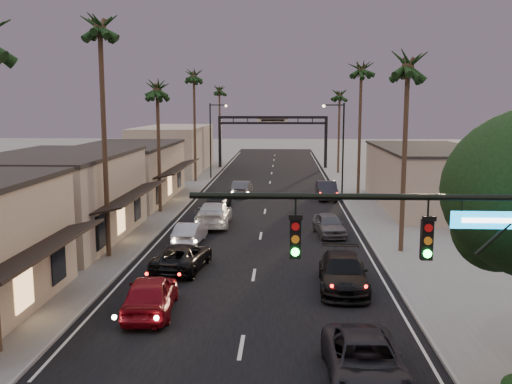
# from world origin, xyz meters

# --- Properties ---
(ground) EXTENTS (200.00, 200.00, 0.00)m
(ground) POSITION_xyz_m (0.00, 40.00, 0.00)
(ground) COLOR slate
(ground) RESTS_ON ground
(road) EXTENTS (14.00, 120.00, 0.02)m
(road) POSITION_xyz_m (0.00, 45.00, 0.00)
(road) COLOR black
(road) RESTS_ON ground
(sidewalk_left) EXTENTS (5.00, 92.00, 0.12)m
(sidewalk_left) POSITION_xyz_m (-9.50, 52.00, 0.06)
(sidewalk_left) COLOR slate
(sidewalk_left) RESTS_ON ground
(sidewalk_right) EXTENTS (5.00, 92.00, 0.12)m
(sidewalk_right) POSITION_xyz_m (9.50, 52.00, 0.06)
(sidewalk_right) COLOR slate
(sidewalk_right) RESTS_ON ground
(storefront_mid) EXTENTS (8.00, 14.00, 5.50)m
(storefront_mid) POSITION_xyz_m (-13.00, 26.00, 2.75)
(storefront_mid) COLOR #9F947F
(storefront_mid) RESTS_ON ground
(storefront_far) EXTENTS (8.00, 16.00, 5.00)m
(storefront_far) POSITION_xyz_m (-13.00, 42.00, 2.50)
(storefront_far) COLOR tan
(storefront_far) RESTS_ON ground
(storefront_dist) EXTENTS (8.00, 20.00, 6.00)m
(storefront_dist) POSITION_xyz_m (-13.00, 65.00, 3.00)
(storefront_dist) COLOR #9F947F
(storefront_dist) RESTS_ON ground
(building_right) EXTENTS (8.00, 18.00, 5.00)m
(building_right) POSITION_xyz_m (14.00, 40.00, 2.50)
(building_right) COLOR #9F947F
(building_right) RESTS_ON ground
(traffic_signal) EXTENTS (8.51, 0.22, 7.80)m
(traffic_signal) POSITION_xyz_m (5.69, 4.00, 5.08)
(traffic_signal) COLOR black
(traffic_signal) RESTS_ON ground
(arch) EXTENTS (15.20, 0.40, 7.27)m
(arch) POSITION_xyz_m (0.00, 70.00, 5.53)
(arch) COLOR black
(arch) RESTS_ON ground
(streetlight_right) EXTENTS (2.13, 0.30, 9.00)m
(streetlight_right) POSITION_xyz_m (6.92, 45.00, 5.33)
(streetlight_right) COLOR black
(streetlight_right) RESTS_ON ground
(streetlight_left) EXTENTS (2.13, 0.30, 9.00)m
(streetlight_left) POSITION_xyz_m (-6.92, 58.00, 5.33)
(streetlight_left) COLOR black
(streetlight_left) RESTS_ON ground
(palm_lb) EXTENTS (3.20, 3.20, 15.20)m
(palm_lb) POSITION_xyz_m (-8.60, 22.00, 13.39)
(palm_lb) COLOR #38281C
(palm_lb) RESTS_ON ground
(palm_lc) EXTENTS (3.20, 3.20, 12.20)m
(palm_lc) POSITION_xyz_m (-8.60, 36.00, 10.47)
(palm_lc) COLOR #38281C
(palm_lc) RESTS_ON ground
(palm_ld) EXTENTS (3.20, 3.20, 14.20)m
(palm_ld) POSITION_xyz_m (-8.60, 55.00, 12.42)
(palm_ld) COLOR #38281C
(palm_ld) RESTS_ON ground
(palm_ra) EXTENTS (3.20, 3.20, 13.20)m
(palm_ra) POSITION_xyz_m (8.60, 24.00, 11.44)
(palm_ra) COLOR #38281C
(palm_ra) RESTS_ON ground
(palm_rb) EXTENTS (3.20, 3.20, 14.20)m
(palm_rb) POSITION_xyz_m (8.60, 44.00, 12.42)
(palm_rb) COLOR #38281C
(palm_rb) RESTS_ON ground
(palm_rc) EXTENTS (3.20, 3.20, 12.20)m
(palm_rc) POSITION_xyz_m (8.60, 64.00, 10.47)
(palm_rc) COLOR #38281C
(palm_rc) RESTS_ON ground
(palm_far) EXTENTS (3.20, 3.20, 13.20)m
(palm_far) POSITION_xyz_m (-8.30, 78.00, 11.44)
(palm_far) COLOR #38281C
(palm_far) RESTS_ON ground
(oncoming_red) EXTENTS (2.36, 5.08, 1.68)m
(oncoming_red) POSITION_xyz_m (-4.11, 13.30, 0.84)
(oncoming_red) COLOR maroon
(oncoming_red) RESTS_ON ground
(oncoming_pickup) EXTENTS (2.96, 5.34, 1.41)m
(oncoming_pickup) POSITION_xyz_m (-3.90, 19.85, 0.71)
(oncoming_pickup) COLOR black
(oncoming_pickup) RESTS_ON ground
(oncoming_silver) EXTENTS (1.77, 4.29, 1.38)m
(oncoming_silver) POSITION_xyz_m (-4.45, 25.73, 0.69)
(oncoming_silver) COLOR #A8A7AD
(oncoming_silver) RESTS_ON ground
(oncoming_white) EXTENTS (2.62, 6.06, 1.74)m
(oncoming_white) POSITION_xyz_m (-3.59, 31.23, 0.87)
(oncoming_white) COLOR #BABABA
(oncoming_white) RESTS_ON ground
(oncoming_dgrey) EXTENTS (2.00, 4.41, 1.47)m
(oncoming_dgrey) POSITION_xyz_m (-4.04, 38.51, 0.73)
(oncoming_dgrey) COLOR black
(oncoming_dgrey) RESTS_ON ground
(oncoming_grey_far) EXTENTS (1.85, 4.67, 1.51)m
(oncoming_grey_far) POSITION_xyz_m (-2.52, 45.07, 0.76)
(oncoming_grey_far) COLOR #424347
(oncoming_grey_far) RESTS_ON ground
(curbside_near) EXTENTS (2.55, 5.38, 1.48)m
(curbside_near) POSITION_xyz_m (4.14, 7.43, 0.74)
(curbside_near) COLOR black
(curbside_near) RESTS_ON ground
(curbside_black) EXTENTS (2.50, 5.69, 1.63)m
(curbside_black) POSITION_xyz_m (4.41, 16.96, 0.81)
(curbside_black) COLOR black
(curbside_black) RESTS_ON ground
(curbside_grey) EXTENTS (2.34, 4.58, 1.49)m
(curbside_grey) POSITION_xyz_m (4.64, 28.44, 0.75)
(curbside_grey) COLOR #4C4C51
(curbside_grey) RESTS_ON ground
(curbside_far) EXTENTS (1.89, 5.08, 1.66)m
(curbside_far) POSITION_xyz_m (5.62, 43.64, 0.83)
(curbside_far) COLOR black
(curbside_far) RESTS_ON ground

